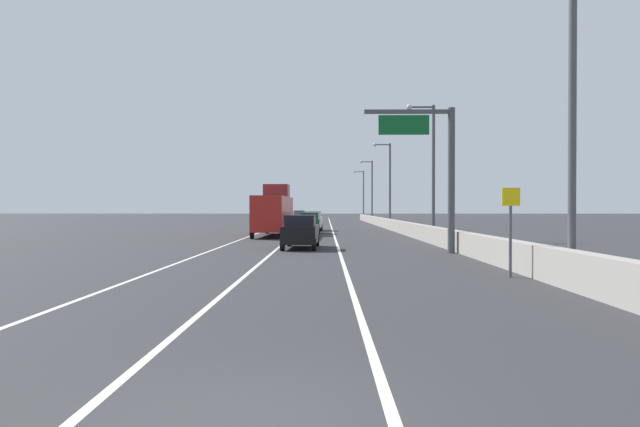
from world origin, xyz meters
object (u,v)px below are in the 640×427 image
at_px(lamp_post_right_near, 564,95).
at_px(car_green_0, 310,223).
at_px(speed_advisory_sign, 511,225).
at_px(lamp_post_right_second, 430,162).
at_px(overhead_sign_gantry, 437,161).
at_px(lamp_post_right_fifth, 362,191).
at_px(lamp_post_right_third, 388,179).
at_px(lamp_post_right_fourth, 370,187).
at_px(car_gray_2, 299,217).
at_px(box_truck, 274,212).
at_px(car_white_4, 313,221).
at_px(car_black_3, 301,232).
at_px(car_yellow_1, 287,215).

bearing_deg(lamp_post_right_near, car_green_0, 105.03).
xyz_separation_m(speed_advisory_sign, lamp_post_right_second, (1.59, 22.12, 4.02)).
xyz_separation_m(overhead_sign_gantry, lamp_post_right_fifth, (1.86, 83.29, 1.05)).
xyz_separation_m(speed_advisory_sign, lamp_post_right_third, (1.19, 45.77, 4.02)).
height_order(overhead_sign_gantry, lamp_post_right_second, lamp_post_right_second).
relative_size(lamp_post_right_fourth, lamp_post_right_fifth, 1.00).
xyz_separation_m(lamp_post_right_near, car_gray_2, (-11.34, 67.03, -4.80)).
bearing_deg(lamp_post_right_near, speed_advisory_sign, 125.67).
bearing_deg(box_truck, speed_advisory_sign, -68.55).
xyz_separation_m(overhead_sign_gantry, box_truck, (-10.06, 16.97, -2.72)).
relative_size(lamp_post_right_third, car_white_4, 2.11).
distance_m(lamp_post_right_near, box_truck, 30.77).
distance_m(overhead_sign_gantry, lamp_post_right_fourth, 59.68).
height_order(lamp_post_right_third, lamp_post_right_fourth, same).
xyz_separation_m(lamp_post_right_second, car_black_3, (-9.21, -9.31, -4.82)).
relative_size(lamp_post_right_fifth, car_black_3, 2.17).
xyz_separation_m(car_green_0, car_gray_2, (-2.61, 34.52, 0.02)).
bearing_deg(box_truck, lamp_post_right_fifth, 79.81).
relative_size(car_green_0, car_gray_2, 1.06).
distance_m(lamp_post_right_second, car_green_0, 13.68).
relative_size(lamp_post_right_third, car_gray_2, 2.26).
bearing_deg(car_black_3, overhead_sign_gantry, -23.03).
bearing_deg(car_yellow_1, overhead_sign_gantry, -79.78).
bearing_deg(lamp_post_right_fourth, car_white_4, -105.01).
height_order(car_green_0, car_white_4, car_white_4).
distance_m(lamp_post_right_fifth, car_black_3, 80.89).
bearing_deg(lamp_post_right_near, car_gray_2, 99.60).
relative_size(overhead_sign_gantry, lamp_post_right_fifth, 0.75).
bearing_deg(overhead_sign_gantry, car_gray_2, 99.98).
distance_m(lamp_post_right_fourth, car_black_3, 57.47).
xyz_separation_m(lamp_post_right_second, car_gray_2, (-11.84, 43.39, -4.80)).
xyz_separation_m(overhead_sign_gantry, lamp_post_right_third, (1.63, 36.01, 1.05)).
height_order(lamp_post_right_second, lamp_post_right_fourth, same).
distance_m(lamp_post_right_second, lamp_post_right_fourth, 47.29).
height_order(car_yellow_1, box_truck, box_truck).
xyz_separation_m(lamp_post_right_fourth, car_green_0, (-8.76, -38.42, -4.82)).
height_order(lamp_post_right_third, car_yellow_1, lamp_post_right_third).
distance_m(lamp_post_right_near, lamp_post_right_fifth, 94.57).
relative_size(overhead_sign_gantry, car_white_4, 1.57).
relative_size(lamp_post_right_fourth, car_white_4, 2.11).
distance_m(car_green_0, car_gray_2, 34.61).
bearing_deg(lamp_post_right_third, box_truck, -121.56).
bearing_deg(car_white_4, car_green_0, -91.51).
height_order(lamp_post_right_near, lamp_post_right_third, same).
relative_size(lamp_post_right_fifth, car_white_4, 2.11).
relative_size(lamp_post_right_fifth, car_gray_2, 2.26).
bearing_deg(overhead_sign_gantry, box_truck, 120.66).
bearing_deg(speed_advisory_sign, car_yellow_1, 99.32).
relative_size(lamp_post_right_second, car_green_0, 2.14).
bearing_deg(overhead_sign_gantry, lamp_post_right_fifth, 88.72).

